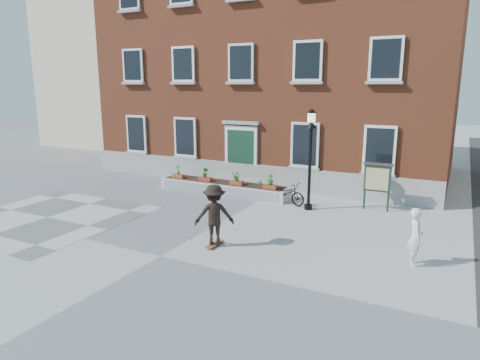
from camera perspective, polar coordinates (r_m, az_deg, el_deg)
The scene contains 10 objects.
ground at distance 12.66m, azimuth -10.57°, elevation -9.95°, with size 100.00×100.00×0.00m, color #9D9DA0.
checker_patch at distance 17.41m, azimuth -24.33°, elevation -4.57°, with size 6.00×6.00×0.01m, color #5E5E61.
distant_building at distance 38.64m, azimuth -14.02°, elevation 14.73°, with size 10.00×12.00×13.00m, color beige.
bicycle at distance 17.68m, azimuth 6.18°, elevation -1.72°, with size 0.61×1.75×0.92m, color black.
bystander at distance 12.53m, azimuth 22.35°, elevation -7.03°, with size 0.59×0.38×1.61m, color silver.
brick_building at distance 24.97m, azimuth 5.68°, elevation 15.96°, with size 18.40×10.85×12.60m.
planter_assembly at distance 19.32m, azimuth -2.21°, elevation -0.90°, with size 6.20×1.12×1.15m.
lamp_post at distance 16.59m, azimuth 9.38°, elevation 4.56°, with size 0.40×0.40×3.93m.
notice_board at distance 17.34m, azimuth 17.85°, elevation 0.18°, with size 1.10×0.16×1.87m.
skateboarder at distance 12.89m, azimuth -3.45°, elevation -4.63°, with size 1.37×1.22×1.92m.
Camera 1 is at (7.32, -9.14, 4.80)m, focal length 32.00 mm.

